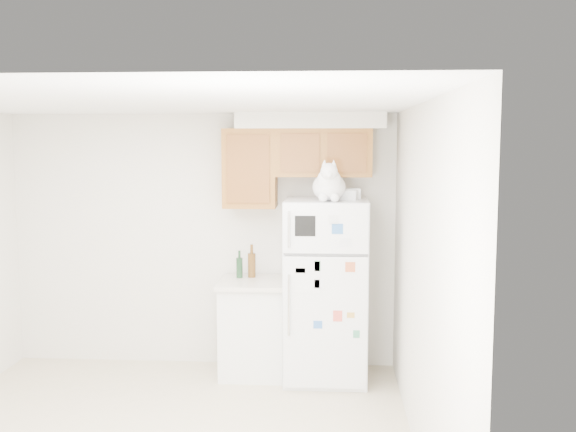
# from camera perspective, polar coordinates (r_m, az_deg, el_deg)

# --- Properties ---
(room_shell) EXTENTS (3.84, 4.04, 2.52)m
(room_shell) POSITION_cam_1_polar(r_m,az_deg,el_deg) (4.98, -9.71, -0.22)
(room_shell) COLOR silver
(room_shell) RESTS_ON ground_plane
(refrigerator) EXTENTS (0.76, 0.78, 1.70)m
(refrigerator) POSITION_cam_1_polar(r_m,az_deg,el_deg) (6.33, 3.22, -6.27)
(refrigerator) COLOR white
(refrigerator) RESTS_ON ground_plane
(base_counter) EXTENTS (0.64, 0.64, 0.92)m
(base_counter) POSITION_cam_1_polar(r_m,az_deg,el_deg) (6.53, -2.94, -9.37)
(base_counter) COLOR white
(base_counter) RESTS_ON ground_plane
(cat) EXTENTS (0.37, 0.54, 0.38)m
(cat) POSITION_cam_1_polar(r_m,az_deg,el_deg) (6.04, 3.52, 2.63)
(cat) COLOR white
(cat) RESTS_ON refrigerator
(storage_box_back) EXTENTS (0.21, 0.17, 0.10)m
(storage_box_back) POSITION_cam_1_polar(r_m,az_deg,el_deg) (6.25, 5.22, 1.90)
(storage_box_back) COLOR white
(storage_box_back) RESTS_ON refrigerator
(storage_box_front) EXTENTS (0.17, 0.14, 0.09)m
(storage_box_front) POSITION_cam_1_polar(r_m,az_deg,el_deg) (6.16, 5.18, 1.79)
(storage_box_front) COLOR white
(storage_box_front) RESTS_ON refrigerator
(bottle_green) EXTENTS (0.06, 0.06, 0.26)m
(bottle_green) POSITION_cam_1_polar(r_m,az_deg,el_deg) (6.52, -4.13, -4.09)
(bottle_green) COLOR #19381E
(bottle_green) RESTS_ON base_counter
(bottle_amber) EXTENTS (0.08, 0.08, 0.32)m
(bottle_amber) POSITION_cam_1_polar(r_m,az_deg,el_deg) (6.53, -3.09, -3.81)
(bottle_amber) COLOR #593814
(bottle_amber) RESTS_ON base_counter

